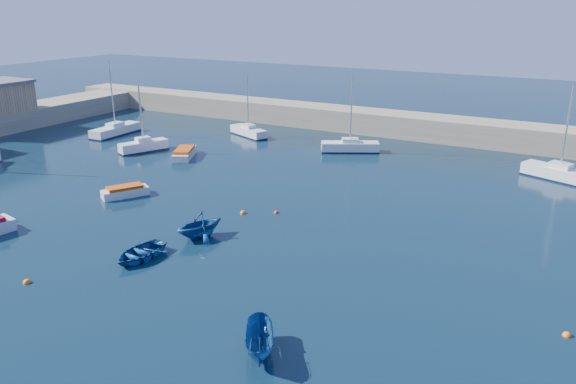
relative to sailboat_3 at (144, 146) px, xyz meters
The scene contains 16 objects.
ground 31.90m from the sailboat_3, 52.72° to the right, with size 220.00×220.00×0.00m, color #0B2030.
back_wall 28.26m from the sailboat_3, 46.86° to the left, with size 96.00×4.50×2.60m, color gray.
sailboat_3 is the anchor object (origin of this frame).
sailboat_4 9.52m from the sailboat_3, 152.65° to the left, with size 2.07×6.83×8.86m.
sailboat_5 12.91m from the sailboat_3, 62.81° to the left, with size 5.72×3.62×7.40m.
sailboat_6 22.01m from the sailboat_3, 28.41° to the left, with size 6.15×4.35×8.01m.
sailboat_7 40.99m from the sailboat_3, 14.50° to the left, with size 6.67×4.03×8.55m.
motorboat_1 14.76m from the sailboat_3, 53.20° to the right, with size 2.98×3.85×0.91m.
motorboat_2 5.32m from the sailboat_3, ahead, with size 3.54×4.88×0.96m.
dinghy_center 27.12m from the sailboat_3, 47.93° to the right, with size 2.69×3.77×0.78m, color navy.
dinghy_left 24.90m from the sailboat_3, 38.94° to the right, with size 3.00×3.48×1.83m, color navy.
dinghy_right 39.13m from the sailboat_3, 39.95° to the right, with size 1.32×3.51×1.36m, color navy.
buoy_0 29.61m from the sailboat_3, 60.10° to the right, with size 0.46×0.46×0.46m, color orange.
buoy_1 23.48m from the sailboat_3, 22.93° to the right, with size 0.38×0.38×0.38m, color red.
buoy_2 45.28m from the sailboat_3, 21.66° to the right, with size 0.43×0.43×0.43m, color orange.
buoy_3 22.10m from the sailboat_3, 28.20° to the right, with size 0.46×0.46×0.46m, color orange.
Camera 1 is at (22.25, -18.12, 15.18)m, focal length 35.00 mm.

